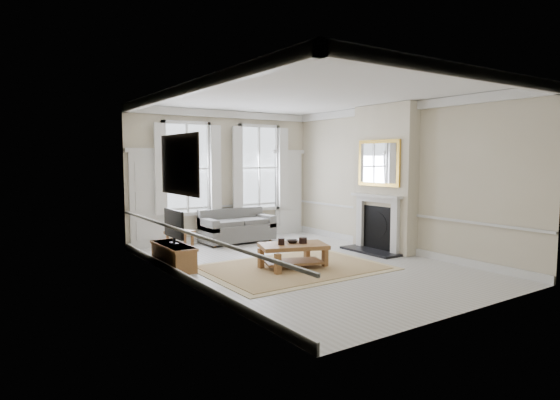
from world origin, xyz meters
TOP-DOWN VIEW (x-y plane):
  - floor at (0.00, 0.00)m, footprint 7.20×7.20m
  - ceiling at (0.00, 0.00)m, footprint 7.20×7.20m
  - back_wall at (0.00, 3.60)m, footprint 5.20×0.00m
  - left_wall at (-2.60, 0.00)m, footprint 0.00×7.20m
  - right_wall at (2.60, 0.00)m, footprint 0.00×7.20m
  - window_left at (-1.05, 3.55)m, footprint 1.26×0.20m
  - window_right at (1.05, 3.55)m, footprint 1.26×0.20m
  - door_left at (-2.05, 3.56)m, footprint 0.90×0.08m
  - door_right at (2.05, 3.56)m, footprint 0.90×0.08m
  - painting at (-2.56, 0.30)m, footprint 0.05×1.66m
  - chimney_breast at (2.43, 0.20)m, footprint 0.35×1.70m
  - hearth at (2.00, 0.20)m, footprint 0.55×1.50m
  - fireplace at (2.20, 0.20)m, footprint 0.21×1.45m
  - mirror at (2.21, 0.20)m, footprint 0.06×1.26m
  - sofa at (0.09, 3.11)m, footprint 1.84×0.89m
  - side_table at (-1.86, 2.10)m, footprint 0.63×0.63m
  - rug at (-0.39, -0.08)m, footprint 3.50×2.60m
  - coffee_table at (-0.39, -0.08)m, footprint 1.47×1.14m
  - ceramic_pot_a at (-0.64, -0.03)m, footprint 0.13×0.13m
  - ceramic_pot_b at (-0.19, -0.13)m, footprint 0.16×0.16m
  - bowl at (-0.34, 0.02)m, footprint 0.31×0.31m
  - tv_stand at (-2.34, 1.24)m, footprint 0.43×1.34m
  - tv at (-2.32, 1.24)m, footprint 0.08×0.90m

SIDE VIEW (x-z plane):
  - floor at x=0.00m, z-range 0.00..0.00m
  - rug at x=-0.39m, z-range 0.00..0.02m
  - hearth at x=2.00m, z-range 0.00..0.05m
  - tv_stand at x=-2.34m, z-range 0.00..0.48m
  - sofa at x=0.09m, z-range -0.07..0.79m
  - coffee_table at x=-0.39m, z-range 0.16..0.64m
  - side_table at x=-1.86m, z-range 0.19..0.78m
  - bowl at x=-0.34m, z-range 0.48..0.54m
  - ceramic_pot_b at x=-0.19m, z-range 0.48..0.60m
  - ceramic_pot_a at x=-0.64m, z-range 0.48..0.61m
  - fireplace at x=2.20m, z-range 0.07..1.40m
  - tv at x=-2.32m, z-range 0.53..1.21m
  - door_left at x=-2.05m, z-range 0.00..2.30m
  - door_right at x=2.05m, z-range 0.00..2.30m
  - back_wall at x=0.00m, z-range -0.90..4.30m
  - left_wall at x=-2.60m, z-range -1.90..5.30m
  - right_wall at x=2.60m, z-range -1.90..5.30m
  - chimney_breast at x=2.43m, z-range 0.01..3.39m
  - window_left at x=-1.05m, z-range 0.80..3.00m
  - window_right at x=1.05m, z-range 0.80..3.00m
  - painting at x=-2.56m, z-range 1.52..2.58m
  - mirror at x=2.21m, z-range 1.52..2.58m
  - ceiling at x=0.00m, z-range 3.40..3.40m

